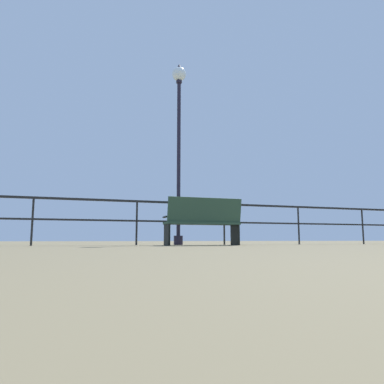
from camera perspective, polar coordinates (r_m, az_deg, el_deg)
pier_railing at (r=8.55m, az=-1.56°, el=-3.34°), size 24.13×0.05×1.03m
bench_near_left at (r=7.82m, az=1.85°, el=-4.38°), size 1.68×0.67×1.03m
lamppost_center at (r=9.15m, az=-2.11°, el=11.16°), size 0.36×0.36×4.62m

